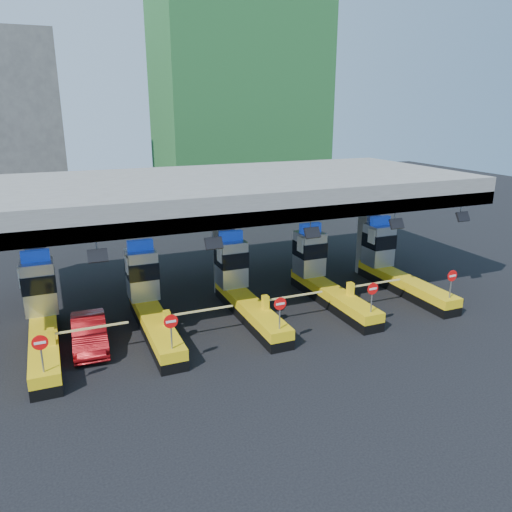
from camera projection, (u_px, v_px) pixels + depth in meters
name	position (u px, v px, depth m)	size (l,w,h in m)	color
ground	(243.00, 312.00, 27.18)	(120.00, 120.00, 0.00)	black
toll_canopy	(224.00, 193.00, 27.95)	(28.00, 12.09, 7.00)	slate
toll_lane_far_left	(42.00, 315.00, 23.32)	(4.43, 8.00, 4.16)	black
toll_lane_left	(149.00, 300.00, 25.17)	(4.43, 8.00, 4.16)	black
toll_lane_center	(241.00, 287.00, 27.02)	(4.43, 8.00, 4.16)	black
toll_lane_right	(322.00, 275.00, 28.87)	(4.43, 8.00, 4.16)	black
toll_lane_far_right	(392.00, 265.00, 30.72)	(4.43, 8.00, 4.16)	black
bg_building_scaffold	(238.00, 76.00, 55.85)	(18.00, 12.00, 28.00)	#1E5926
red_car	(89.00, 333.00, 23.07)	(1.52, 4.35, 1.43)	maroon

